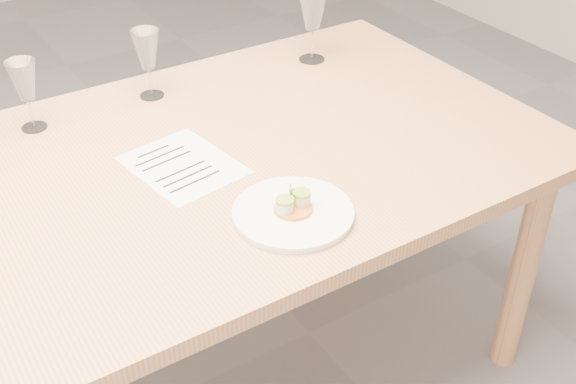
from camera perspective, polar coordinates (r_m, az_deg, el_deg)
dining_table at (r=1.65m, az=-17.49°, el=-2.98°), size 2.40×1.00×0.75m
dinner_plate at (r=1.50m, az=0.42°, el=-1.57°), size 0.26×0.26×0.07m
recipe_sheet at (r=1.69m, az=-8.33°, el=2.11°), size 0.25×0.30×0.00m
wine_glass_1 at (r=1.87m, az=-20.13°, el=8.15°), size 0.07×0.07×0.18m
wine_glass_2 at (r=1.95m, az=-11.11°, el=10.88°), size 0.08×0.08×0.19m
wine_glass_3 at (r=2.13m, az=1.96°, el=14.16°), size 0.09×0.09×0.22m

